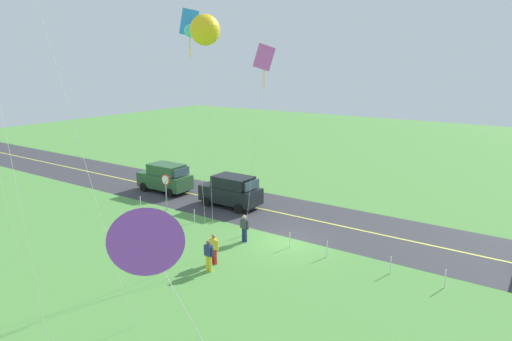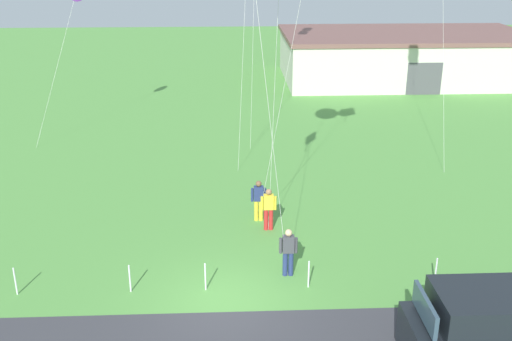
{
  "view_description": "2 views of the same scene",
  "coord_description": "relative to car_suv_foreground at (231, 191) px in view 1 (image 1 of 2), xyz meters",
  "views": [
    {
      "loc": [
        -12.09,
        20.89,
        10.02
      ],
      "look_at": [
        0.94,
        1.75,
        4.4
      ],
      "focal_mm": 31.45,
      "sensor_mm": 36.0,
      "label": 1
    },
    {
      "loc": [
        0.21,
        -14.93,
        9.88
      ],
      "look_at": [
        1.03,
        3.05,
        2.94
      ],
      "focal_mm": 41.92,
      "sensor_mm": 36.0,
      "label": 2
    }
  ],
  "objects": [
    {
      "name": "road_centre_stripe",
      "position": [
        -6.49,
        -0.72,
        -1.15
      ],
      "size": [
        120.0,
        0.16,
        0.0
      ],
      "primitive_type": "cube",
      "color": "#E5E04C",
      "rests_on": "asphalt_road"
    },
    {
      "name": "car_parked_east_near",
      "position": [
        6.59,
        -0.06,
        0.0
      ],
      "size": [
        4.4,
        2.12,
        2.24
      ],
      "color": "#2D5633",
      "rests_on": "ground"
    },
    {
      "name": "fence_post_5",
      "position": [
        -0.07,
        3.98,
        -0.7
      ],
      "size": [
        0.05,
        0.05,
        0.9
      ],
      "primitive_type": "cylinder",
      "color": "silver",
      "rests_on": "ground"
    },
    {
      "name": "ground_plane",
      "position": [
        -6.49,
        3.28,
        -1.2
      ],
      "size": [
        120.0,
        120.0,
        0.1
      ],
      "primitive_type": "cube",
      "color": "#549342"
    },
    {
      "name": "person_child_watcher",
      "position": [
        -5.26,
        8.72,
        -0.29
      ],
      "size": [
        0.58,
        0.22,
        1.6
      ],
      "rotation": [
        0.0,
        0.0,
        4.09
      ],
      "color": "yellow",
      "rests_on": "ground"
    },
    {
      "name": "person_adult_companion",
      "position": [
        -4.94,
        7.93,
        -0.29
      ],
      "size": [
        0.58,
        0.22,
        1.6
      ],
      "rotation": [
        0.0,
        0.0,
        5.2
      ],
      "color": "red",
      "rests_on": "ground"
    },
    {
      "name": "fence_post_2",
      "position": [
        -9.35,
        3.98,
        -0.7
      ],
      "size": [
        0.05,
        0.05,
        0.9
      ],
      "primitive_type": "cylinder",
      "color": "silver",
      "rests_on": "ground"
    },
    {
      "name": "kite_blue_mid",
      "position": [
        -4.52,
        7.77,
        10.29
      ],
      "size": [
        1.9,
        1.4,
        12.15
      ],
      "color": "silver",
      "rests_on": "ground"
    },
    {
      "name": "fence_post_1",
      "position": [
        -12.72,
        3.98,
        -0.7
      ],
      "size": [
        0.05,
        0.05,
        0.9
      ],
      "primitive_type": "cylinder",
      "color": "silver",
      "rests_on": "ground"
    },
    {
      "name": "car_suv_foreground",
      "position": [
        0.0,
        0.0,
        0.0
      ],
      "size": [
        4.4,
        2.12,
        2.24
      ],
      "color": "black",
      "rests_on": "ground"
    },
    {
      "name": "stop_sign",
      "position": [
        3.21,
        3.18,
        0.65
      ],
      "size": [
        0.76,
        0.08,
        2.56
      ],
      "color": "gray",
      "rests_on": "ground"
    },
    {
      "name": "fence_post_0",
      "position": [
        -15.22,
        3.98,
        -0.7
      ],
      "size": [
        0.05,
        0.05,
        0.9
      ],
      "primitive_type": "cylinder",
      "color": "silver",
      "rests_on": "ground"
    },
    {
      "name": "person_adult_near",
      "position": [
        -4.53,
        4.72,
        -0.29
      ],
      "size": [
        0.58,
        0.22,
        1.6
      ],
      "rotation": [
        0.0,
        0.0,
        0.95
      ],
      "color": "navy",
      "rests_on": "ground"
    },
    {
      "name": "fence_post_6",
      "position": [
        4.98,
        3.98,
        -0.7
      ],
      "size": [
        0.05,
        0.05,
        0.9
      ],
      "primitive_type": "cylinder",
      "color": "silver",
      "rests_on": "ground"
    },
    {
      "name": "kite_yellow_high",
      "position": [
        -3.41,
        7.52,
        10.43
      ],
      "size": [
        2.44,
        1.36,
        12.53
      ],
      "color": "silver",
      "rests_on": "ground"
    },
    {
      "name": "fence_post_4",
      "position": [
        -3.97,
        3.98,
        -0.7
      ],
      "size": [
        0.05,
        0.05,
        0.9
      ],
      "primitive_type": "cylinder",
      "color": "silver",
      "rests_on": "ground"
    },
    {
      "name": "asphalt_road",
      "position": [
        -6.49,
        -0.72,
        -1.15
      ],
      "size": [
        120.0,
        7.0,
        0.0
      ],
      "primitive_type": "cube",
      "color": "#38383D",
      "rests_on": "ground"
    },
    {
      "name": "kite_red_low",
      "position": [
        -5.73,
        4.6,
        8.89
      ],
      "size": [
        1.63,
        0.96,
        10.95
      ],
      "color": "silver",
      "rests_on": "ground"
    },
    {
      "name": "kite_pink_drift",
      "position": [
        -13.91,
        20.09,
        6.36
      ],
      "size": [
        2.8,
        2.82,
        8.1
      ],
      "color": "silver",
      "rests_on": "ground"
    },
    {
      "name": "fence_post_3",
      "position": [
        -7.09,
        3.98,
        -0.7
      ],
      "size": [
        0.05,
        0.05,
        0.9
      ],
      "primitive_type": "cylinder",
      "color": "silver",
      "rests_on": "ground"
    }
  ]
}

